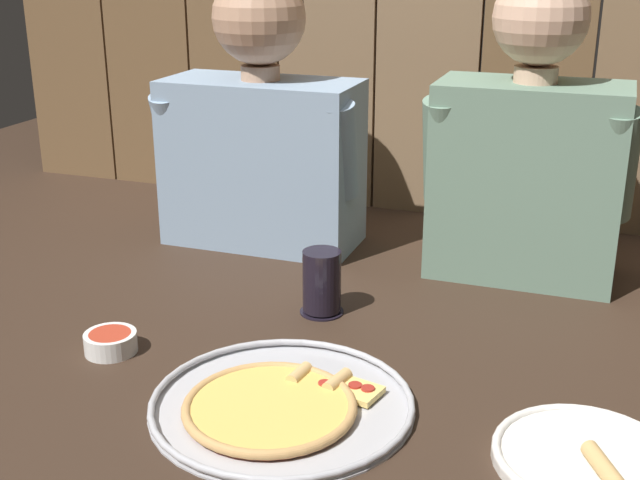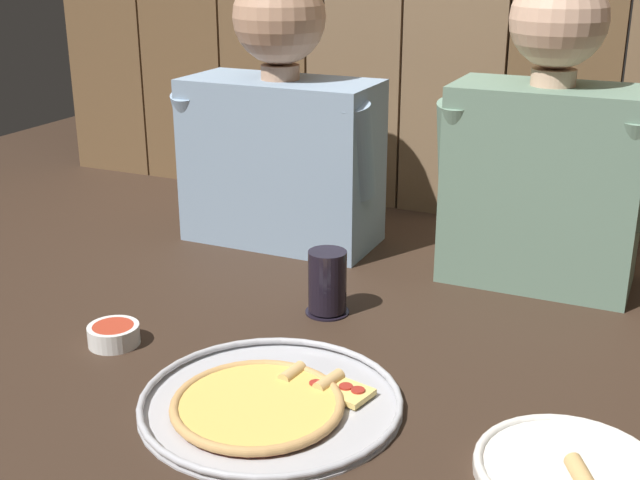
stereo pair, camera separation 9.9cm
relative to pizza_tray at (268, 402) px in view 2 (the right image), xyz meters
The scene contains 7 objects.
ground_plane 0.11m from the pizza_tray, 101.40° to the left, with size 3.20×3.20×0.00m, color #332319.
pizza_tray is the anchor object (origin of this frame).
dinner_plate 0.41m from the pizza_tray, ahead, with size 0.24×0.24×0.03m.
drinking_glass 0.33m from the pizza_tray, 99.19° to the left, with size 0.08×0.08×0.12m.
dipping_bowl 0.33m from the pizza_tray, 167.61° to the left, with size 0.08×0.08×0.03m.
diner_left 0.75m from the pizza_tray, 115.12° to the left, with size 0.44×0.21×0.58m.
diner_right 0.73m from the pizza_tray, 68.30° to the left, with size 0.39×0.20×0.58m.
Camera 2 is at (0.51, -1.01, 0.62)m, focal length 46.57 mm.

